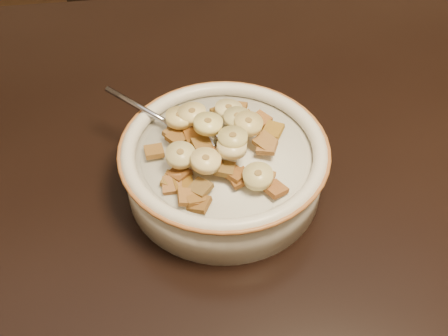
{
  "coord_description": "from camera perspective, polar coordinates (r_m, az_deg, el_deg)",
  "views": [
    {
      "loc": [
        -0.13,
        -0.41,
        1.24
      ],
      "look_at": [
        -0.07,
        0.02,
        0.78
      ],
      "focal_mm": 45.0,
      "sensor_mm": 36.0,
      "label": 1
    }
  ],
  "objects": [
    {
      "name": "spoon",
      "position": [
        0.62,
        -2.77,
        2.94
      ],
      "size": [
        0.07,
        0.06,
        0.01
      ],
      "primitive_type": "ellipsoid",
      "rotation": [
        0.0,
        0.0,
        4.03
      ],
      "color": "#A5AAC4",
      "rests_on": "cereal_bowl"
    },
    {
      "name": "cereal_bowl",
      "position": [
        0.63,
        0.0,
        -0.22
      ],
      "size": [
        0.22,
        0.22,
        0.05
      ],
      "primitive_type": "cylinder",
      "color": "silver",
      "rests_on": "table"
    },
    {
      "name": "chair",
      "position": [
        1.34,
        -7.05,
        9.69
      ],
      "size": [
        0.45,
        0.45,
        0.87
      ],
      "primitive_type": "cube",
      "rotation": [
        0.0,
        0.0,
        -0.18
      ],
      "color": "black",
      "rests_on": "floor"
    },
    {
      "name": "cereal_square_10",
      "position": [
        0.65,
        -3.06,
        5.63
      ],
      "size": [
        0.03,
        0.03,
        0.01
      ],
      "primitive_type": "cube",
      "rotation": [
        0.04,
        0.18,
        1.0
      ],
      "color": "brown",
      "rests_on": "milk"
    },
    {
      "name": "cereal_square_0",
      "position": [
        0.56,
        -3.01,
        -2.97
      ],
      "size": [
        0.03,
        0.02,
        0.01
      ],
      "primitive_type": "cube",
      "rotation": [
        0.19,
        0.04,
        1.82
      ],
      "color": "brown",
      "rests_on": "milk"
    },
    {
      "name": "cereal_square_30",
      "position": [
        0.63,
        5.01,
        3.87
      ],
      "size": [
        0.03,
        0.03,
        0.01
      ],
      "primitive_type": "cube",
      "rotation": [
        -0.21,
        0.1,
        2.52
      ],
      "color": "#9B6B1A",
      "rests_on": "milk"
    },
    {
      "name": "cereal_square_12",
      "position": [
        0.56,
        -2.53,
        -3.66
      ],
      "size": [
        0.03,
        0.03,
        0.01
      ],
      "primitive_type": "cube",
      "rotation": [
        -0.24,
        -0.01,
        1.06
      ],
      "color": "brown",
      "rests_on": "milk"
    },
    {
      "name": "cereal_square_14",
      "position": [
        0.58,
        -1.47,
        0.94
      ],
      "size": [
        0.03,
        0.03,
        0.01
      ],
      "primitive_type": "cube",
      "rotation": [
        0.14,
        -0.13,
        0.27
      ],
      "color": "brown",
      "rests_on": "milk"
    },
    {
      "name": "cereal_square_8",
      "position": [
        0.58,
        -5.26,
        -1.69
      ],
      "size": [
        0.02,
        0.02,
        0.01
      ],
      "primitive_type": "cube",
      "rotation": [
        -0.17,
        0.15,
        3.07
      ],
      "color": "#975F33",
      "rests_on": "milk"
    },
    {
      "name": "cereal_square_5",
      "position": [
        0.61,
        1.42,
        3.59
      ],
      "size": [
        0.03,
        0.03,
        0.01
      ],
      "primitive_type": "cube",
      "rotation": [
        0.15,
        0.12,
        0.89
      ],
      "color": "brown",
      "rests_on": "milk"
    },
    {
      "name": "cereal_square_26",
      "position": [
        0.57,
        1.57,
        -1.01
      ],
      "size": [
        0.03,
        0.03,
        0.01
      ],
      "primitive_type": "cube",
      "rotation": [
        0.05,
        -0.12,
        0.28
      ],
      "color": "brown",
      "rests_on": "milk"
    },
    {
      "name": "banana_slice_2",
      "position": [
        0.59,
        -1.63,
        4.51
      ],
      "size": [
        0.04,
        0.04,
        0.01
      ],
      "primitive_type": "cylinder",
      "rotation": [
        0.01,
        0.1,
        0.7
      ],
      "color": "#FEEB85",
      "rests_on": "milk"
    },
    {
      "name": "banana_slice_0",
      "position": [
        0.63,
        0.47,
        5.94
      ],
      "size": [
        0.04,
        0.04,
        0.01
      ],
      "primitive_type": "cylinder",
      "rotation": [
        0.12,
        -0.04,
        2.48
      ],
      "color": "#F6E59F",
      "rests_on": "milk"
    },
    {
      "name": "cereal_square_1",
      "position": [
        0.58,
        4.1,
        -1.02
      ],
      "size": [
        0.03,
        0.03,
        0.01
      ],
      "primitive_type": "cube",
      "rotation": [
        -0.0,
        -0.02,
        2.67
      ],
      "color": "#9A5C27",
      "rests_on": "milk"
    },
    {
      "name": "banana_slice_3",
      "position": [
        0.57,
        3.47,
        -0.83
      ],
      "size": [
        0.03,
        0.03,
        0.01
      ],
      "primitive_type": "cylinder",
      "rotation": [
        -0.08,
        -0.07,
        1.62
      ],
      "color": "#CBBC87",
      "rests_on": "milk"
    },
    {
      "name": "cereal_square_2",
      "position": [
        0.58,
        1.21,
        -0.65
      ],
      "size": [
        0.03,
        0.03,
        0.01
      ],
      "primitive_type": "cube",
      "rotation": [
        0.21,
        0.05,
        2.27
      ],
      "color": "brown",
      "rests_on": "milk"
    },
    {
      "name": "cereal_square_22",
      "position": [
        0.58,
        0.05,
        -0.07
      ],
      "size": [
        0.03,
        0.03,
        0.01
      ],
      "primitive_type": "cube",
      "rotation": [
        0.08,
        0.11,
        1.24
      ],
      "color": "brown",
      "rests_on": "milk"
    },
    {
      "name": "cereal_square_16",
      "position": [
        0.61,
        4.16,
        2.71
      ],
      "size": [
        0.03,
        0.03,
        0.01
      ],
      "primitive_type": "cube",
      "rotation": [
        0.11,
        -0.09,
        0.66
      ],
      "color": "brown",
      "rests_on": "milk"
    },
    {
      "name": "banana_slice_7",
      "position": [
        0.58,
        -4.44,
        1.32
      ],
      "size": [
        0.04,
        0.04,
        0.01
      ],
      "primitive_type": "cylinder",
      "rotation": [
        0.06,
        -0.09,
        1.35
      ],
      "color": "beige",
      "rests_on": "milk"
    },
    {
      "name": "cereal_square_27",
      "position": [
        0.57,
        -2.42,
        -2.03
      ],
      "size": [
        0.03,
        0.03,
        0.01
      ],
      "primitive_type": "cube",
      "rotation": [
        -0.05,
        0.12,
        2.39
      ],
      "color": "brown",
      "rests_on": "milk"
    },
    {
      "name": "banana_slice_8",
      "position": [
        0.62,
        -4.53,
        5.12
      ],
      "size": [
        0.04,
        0.04,
        0.01
      ],
      "primitive_type": "cylinder",
      "rotation": [
        0.09,
        0.03,
        1.8
      ],
      "color": "#E0C670",
      "rests_on": "milk"
    },
    {
      "name": "cereal_square_11",
      "position": [
        0.64,
        -3.5,
        4.73
      ],
      "size": [
        0.03,
        0.03,
        0.01
      ],
      "primitive_type": "cube",
      "rotation": [
        0.02,
        -0.14,
        0.73
      ],
      "color": "#94561A",
      "rests_on": "milk"
    },
    {
      "name": "milk",
      "position": [
        0.61,
        0.0,
        1.45
      ],
      "size": [
        0.18,
        0.18,
        0.0
      ],
      "primitive_type": "cylinder",
      "color": "silver",
      "rests_on": "cereal_bowl"
    },
    {
      "name": "cereal_square_28",
      "position": [
        0.58,
        -4.57,
        -0.6
      ],
      "size": [
        0.03,
        0.03,
        0.01
      ],
      "primitive_type": "cube",
      "rotation": [
        0.02,
        0.15,
        2.29
      ],
      "color": "brown",
      "rests_on": "milk"
    },
    {
      "name": "cereal_square_31",
      "position": [
        0.6,
        -2.22,
        2.33
      ],
      "size": [
        0.03,
        0.03,
        0.01
      ],
      "primitive_type": "cube",
      "rotation": [
        0.14,
        0.13,
        0.3
      ],
      "color": "brown",
      "rests_on": "milk"
    },
    {
      "name": "cereal_square_3",
      "position": [
        0.65,
        -0.28,
        5.63
      ],
      "size": [
        0.03,
        0.03,
        0.01
      ],
      "primitive_type": "cube",
      "rotation": [
        0.02,
        0.02,
        0.39
      ],
      "color": "brown",
      "rests_on": "milk"
    },
    {
      "name": "cereal_square_15",
      "position": [
        0.61,
        -4.75,
        3.1
      ],
      "size": [
        0.03,
        0.03,
        0.01
      ],
      "primitive_type": "cube",
      "rotation": [
        0.03,
        -0.11,
        2.31
      ],
      "color": "brown",
      "rests_on": "milk"
    },
    {
      "name": "banana_slice_4",
      "position": [
        0.6,
        2.5,
        4.54
      ],
      "size": [
        0.04,
        0.04,
        0.01
      ],
      "primitive_type": "cylinder",
      "rotation": [
        0.14,
        -0.03,
        1.42
      ],
      "color": "tan",
      "rests_on": "milk"
    },
    {
      "name": "banana_slice_9",
      "position": [
        0.61,
        1.38,
        5.06
      ],
      "size": [
        0.04,
        0.04,
        0.01
      ],
      "primitive_type": "cylinder",
      "rotation": [
        0.05,
        0.03,
        0.92
      ],
      "color": "#CAC175",
      "rests_on": "milk"
    },
    {
      "name": "cereal_square_4",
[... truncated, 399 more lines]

